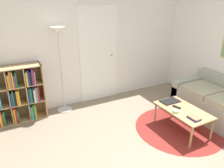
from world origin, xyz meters
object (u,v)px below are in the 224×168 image
Objects in this scene: floor_lamp at (59,47)px; coffee_table at (183,112)px; laptop at (170,101)px; couch at (219,104)px; bookshelf at (16,95)px; bowl at (176,111)px.

floor_lamp is 1.77× the size of coffee_table.
laptop is at bearing 89.33° from coffee_table.
couch is 1.67× the size of coffee_table.
couch is at bearing -18.17° from laptop.
couch is at bearing -32.87° from floor_lamp.
couch reaches higher than coffee_table.
bowl is (2.32, -1.73, -0.09)m from bookshelf.
floor_lamp is at bearing 147.13° from couch.
bookshelf reaches higher than couch.
bowl is (-1.16, -0.03, 0.15)m from couch.
floor_lamp reaches higher than bookshelf.
laptop reaches higher than coffee_table.
bookshelf is 0.66× the size of couch.
laptop is 3.25× the size of bowl.
laptop is (2.51, -1.38, -0.10)m from bookshelf.
laptop is (0.00, 0.34, 0.05)m from coffee_table.
coffee_table is 0.34m from laptop.
laptop is at bearing 161.83° from couch.
bookshelf is at bearing 151.17° from laptop.
bookshelf is 3.08× the size of laptop.
bowl is (1.44, -1.71, -0.91)m from floor_lamp.
bowl is at bearing -175.78° from coffee_table.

